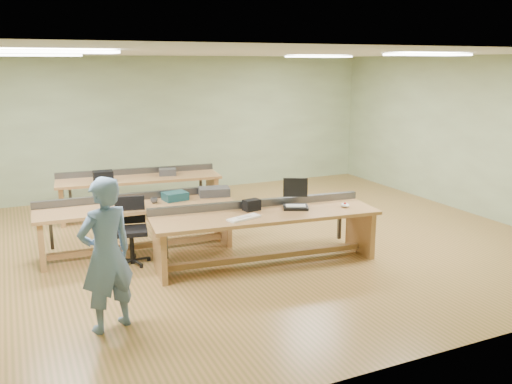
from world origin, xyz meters
The scene contains 22 objects.
floor centered at (0.00, 0.00, 0.00)m, with size 10.00×10.00×0.00m, color #9C6B3B.
ceiling centered at (0.00, 0.00, 3.00)m, with size 10.00×10.00×0.00m, color silver.
wall_back centered at (0.00, 4.00, 1.50)m, with size 10.00×0.04×3.00m, color #A3BA8D.
wall_front centered at (0.00, -4.00, 1.50)m, with size 10.00×0.04×3.00m, color #A3BA8D.
wall_right centered at (5.00, 0.00, 1.50)m, with size 0.04×8.00×3.00m, color #A3BA8D.
fluor_panels centered at (0.00, 0.00, 2.97)m, with size 6.20×3.50×0.03m.
workbench_front centered at (0.20, -0.95, 0.57)m, with size 3.36×1.21×0.86m.
workbench_mid centered at (-1.40, 0.29, 0.56)m, with size 2.99×0.91×0.86m.
workbench_back centered at (-0.89, 2.31, 0.56)m, with size 3.08×1.10×0.86m.
person centered at (-2.24, -2.08, 0.86)m, with size 0.63×0.41×1.71m, color slate.
laptop_base centered at (0.71, -0.92, 0.77)m, with size 0.37×0.30×0.04m, color black.
laptop_screen centered at (0.77, -0.79, 1.04)m, with size 0.37×0.02×0.29m, color black.
keyboard centered at (-0.21, -1.11, 0.76)m, with size 0.50×0.17×0.03m, color white.
trackball_mouse centered at (1.42, -1.16, 0.78)m, with size 0.12×0.15×0.06m, color white.
camera_bag centered at (0.07, -0.74, 0.83)m, with size 0.24×0.15×0.16m, color black.
task_chair centered at (-1.58, -0.15, 0.35)m, with size 0.61×0.61×0.96m.
parts_bin_teal centered at (-0.77, 0.32, 0.81)m, with size 0.36×0.27×0.13m, color #153D44.
parts_bin_grey centered at (-0.11, 0.34, 0.82)m, with size 0.49×0.31×0.13m, color #38383B.
mug centered at (-1.12, 0.27, 0.79)m, with size 0.11×0.11×0.09m, color #38383B.
drinks_can centered at (-1.53, 0.20, 0.80)m, with size 0.06×0.06×0.11m, color #BDBDC1.
storage_box_back centered at (-1.57, 2.18, 0.85)m, with size 0.35×0.25×0.20m, color black.
tray_back centered at (-0.35, 2.26, 0.81)m, with size 0.32×0.23×0.13m, color #38383B.
Camera 1 is at (-3.06, -7.72, 2.86)m, focal length 38.00 mm.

